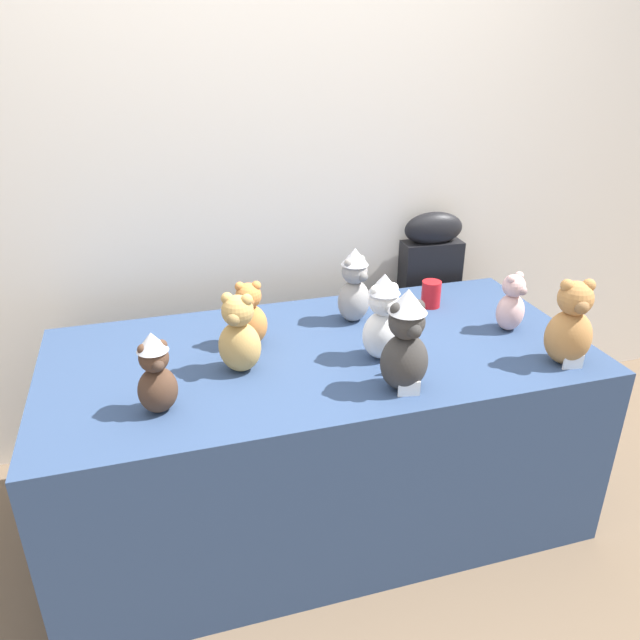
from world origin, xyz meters
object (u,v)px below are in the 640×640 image
object	(u,v)px
teddy_bear_caramel	(570,325)
teddy_bear_ash	(354,286)
display_table	(320,434)
teddy_bear_snow	(383,318)
instrument_case	(427,314)
party_cup_red	(431,294)
teddy_bear_blush	(511,304)
teddy_bear_charcoal	(406,342)
teddy_bear_honey	(239,335)
teddy_bear_ginger	(250,316)
teddy_bear_cocoa	(156,374)

from	to	relation	value
teddy_bear_caramel	teddy_bear_ash	world-z (taller)	teddy_bear_caramel
display_table	teddy_bear_snow	size ratio (longest dim) A/B	6.21
instrument_case	party_cup_red	world-z (taller)	instrument_case
teddy_bear_blush	teddy_bear_charcoal	world-z (taller)	teddy_bear_charcoal
display_table	teddy_bear_honey	size ratio (longest dim) A/B	6.92
teddy_bear_caramel	teddy_bear_charcoal	bearing A→B (deg)	-166.23
teddy_bear_honey	teddy_bear_charcoal	size ratio (longest dim) A/B	0.82
teddy_bear_blush	teddy_bear_honey	size ratio (longest dim) A/B	0.82
teddy_bear_honey	instrument_case	bearing A→B (deg)	59.65
instrument_case	teddy_bear_caramel	size ratio (longest dim) A/B	3.34
teddy_bear_honey	teddy_bear_ginger	xyz separation A→B (m)	(0.07, 0.18, -0.02)
party_cup_red	instrument_case	bearing A→B (deg)	64.35
teddy_bear_ginger	instrument_case	bearing A→B (deg)	35.03
teddy_bear_blush	teddy_bear_ash	size ratio (longest dim) A/B	0.76
teddy_bear_ginger	teddy_bear_charcoal	bearing A→B (deg)	-38.68
teddy_bear_blush	teddy_bear_cocoa	distance (m)	1.33
teddy_bear_snow	party_cup_red	xyz separation A→B (m)	(0.36, 0.36, -0.10)
teddy_bear_snow	teddy_bear_ash	distance (m)	0.32
teddy_bear_ash	party_cup_red	size ratio (longest dim) A/B	2.72
instrument_case	teddy_bear_caramel	distance (m)	0.99
teddy_bear_ash	teddy_bear_charcoal	distance (m)	0.53
teddy_bear_ginger	teddy_bear_cocoa	size ratio (longest dim) A/B	0.93
teddy_bear_snow	teddy_bear_honey	xyz separation A→B (m)	(-0.49, 0.05, -0.02)
display_table	teddy_bear_honey	bearing A→B (deg)	-168.57
instrument_case	teddy_bear_honey	bearing A→B (deg)	-144.36
display_table	teddy_bear_snow	bearing A→B (deg)	-29.74
teddy_bear_honey	teddy_bear_blush	bearing A→B (deg)	28.07
instrument_case	teddy_bear_ash	distance (m)	0.74
teddy_bear_snow	teddy_bear_honey	world-z (taller)	teddy_bear_snow
teddy_bear_blush	instrument_case	bearing A→B (deg)	67.95
teddy_bear_caramel	teddy_bear_charcoal	xyz separation A→B (m)	(-0.60, 0.00, 0.02)
teddy_bear_charcoal	party_cup_red	size ratio (longest dim) A/B	3.12
teddy_bear_blush	teddy_bear_honey	xyz separation A→B (m)	(-1.04, -0.02, 0.02)
display_table	teddy_bear_honey	world-z (taller)	teddy_bear_honey
teddy_bear_honey	teddy_bear_snow	bearing A→B (deg)	21.13
teddy_bear_ash	teddy_bear_ginger	size ratio (longest dim) A/B	1.22
teddy_bear_caramel	teddy_bear_honey	distance (m)	1.11
display_table	teddy_bear_ash	xyz separation A→B (m)	(0.20, 0.21, 0.51)
teddy_bear_snow	teddy_bear_ginger	world-z (taller)	teddy_bear_snow
teddy_bear_honey	teddy_bear_cocoa	size ratio (longest dim) A/B	1.07
instrument_case	teddy_bear_honey	xyz separation A→B (m)	(-1.02, -0.65, 0.34)
instrument_case	teddy_bear_charcoal	world-z (taller)	teddy_bear_charcoal
teddy_bear_snow	teddy_bear_caramel	distance (m)	0.63
teddy_bear_snow	teddy_bear_cocoa	xyz separation A→B (m)	(-0.76, -0.13, -0.02)
display_table	teddy_bear_ash	size ratio (longest dim) A/B	6.47
teddy_bear_snow	teddy_bear_caramel	bearing A→B (deg)	-26.69
teddy_bear_ash	teddy_bear_ginger	world-z (taller)	teddy_bear_ash
instrument_case	teddy_bear_charcoal	bearing A→B (deg)	-117.53
teddy_bear_caramel	teddy_bear_charcoal	world-z (taller)	teddy_bear_charcoal
teddy_bear_caramel	party_cup_red	distance (m)	0.62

